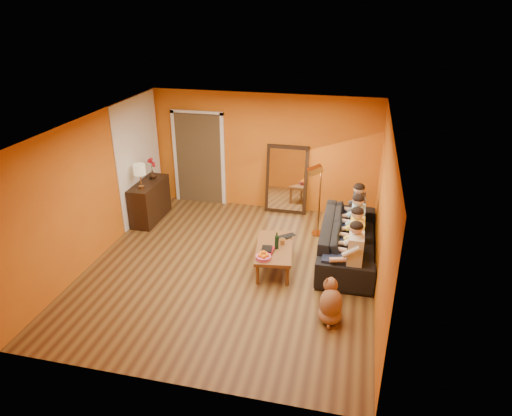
% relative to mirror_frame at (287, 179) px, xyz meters
% --- Properties ---
extents(room_shell, '(5.00, 5.50, 2.60)m').
position_rel_mirror_frame_xyz_m(room_shell, '(-0.55, -2.26, 0.54)').
color(room_shell, brown).
rests_on(room_shell, ground).
extents(white_accent, '(0.02, 1.90, 2.58)m').
position_rel_mirror_frame_xyz_m(white_accent, '(-3.04, -0.88, 0.54)').
color(white_accent, white).
rests_on(white_accent, wall_left).
extents(doorway_recess, '(1.06, 0.30, 2.10)m').
position_rel_mirror_frame_xyz_m(doorway_recess, '(-2.05, 0.20, 0.29)').
color(doorway_recess, '#3F2D19').
rests_on(doorway_recess, floor).
extents(door_jamb_left, '(0.08, 0.06, 2.20)m').
position_rel_mirror_frame_xyz_m(door_jamb_left, '(-2.62, 0.08, 0.29)').
color(door_jamb_left, white).
rests_on(door_jamb_left, wall_back).
extents(door_jamb_right, '(0.08, 0.06, 2.20)m').
position_rel_mirror_frame_xyz_m(door_jamb_right, '(-1.48, 0.08, 0.29)').
color(door_jamb_right, white).
rests_on(door_jamb_right, wall_back).
extents(door_header, '(1.22, 0.06, 0.08)m').
position_rel_mirror_frame_xyz_m(door_header, '(-2.05, 0.08, 1.36)').
color(door_header, white).
rests_on(door_header, wall_back).
extents(mirror_frame, '(0.92, 0.27, 1.51)m').
position_rel_mirror_frame_xyz_m(mirror_frame, '(0.00, 0.00, 0.00)').
color(mirror_frame, black).
rests_on(mirror_frame, floor).
extents(mirror_glass, '(0.78, 0.21, 1.35)m').
position_rel_mirror_frame_xyz_m(mirror_glass, '(0.00, -0.04, 0.00)').
color(mirror_glass, white).
rests_on(mirror_glass, mirror_frame).
extents(sideboard, '(0.44, 1.18, 0.85)m').
position_rel_mirror_frame_xyz_m(sideboard, '(-2.79, -1.08, -0.34)').
color(sideboard, black).
rests_on(sideboard, floor).
extents(table_lamp, '(0.24, 0.24, 0.51)m').
position_rel_mirror_frame_xyz_m(table_lamp, '(-2.79, -1.38, 0.34)').
color(table_lamp, beige).
rests_on(table_lamp, sideboard).
extents(sofa, '(2.48, 0.97, 0.73)m').
position_rel_mirror_frame_xyz_m(sofa, '(1.45, -1.74, -0.40)').
color(sofa, black).
rests_on(sofa, floor).
extents(coffee_table, '(0.78, 1.29, 0.42)m').
position_rel_mirror_frame_xyz_m(coffee_table, '(0.20, -2.41, -0.55)').
color(coffee_table, brown).
rests_on(coffee_table, floor).
extents(floor_lamp, '(0.36, 0.32, 1.44)m').
position_rel_mirror_frame_xyz_m(floor_lamp, '(0.82, -0.98, -0.04)').
color(floor_lamp, '#AC6B32').
rests_on(floor_lamp, floor).
extents(dog, '(0.48, 0.63, 0.65)m').
position_rel_mirror_frame_xyz_m(dog, '(1.29, -3.64, -0.43)').
color(dog, '#8C5C3F').
rests_on(dog, floor).
extents(person_far_left, '(0.70, 0.44, 1.22)m').
position_rel_mirror_frame_xyz_m(person_far_left, '(1.58, -2.74, -0.15)').
color(person_far_left, beige).
rests_on(person_far_left, sofa).
extents(person_mid_left, '(0.70, 0.44, 1.22)m').
position_rel_mirror_frame_xyz_m(person_mid_left, '(1.58, -2.19, -0.15)').
color(person_mid_left, '#E8D04D').
rests_on(person_mid_left, sofa).
extents(person_mid_right, '(0.70, 0.44, 1.22)m').
position_rel_mirror_frame_xyz_m(person_mid_right, '(1.58, -1.64, -0.15)').
color(person_mid_right, '#8EC3DC').
rests_on(person_mid_right, sofa).
extents(person_far_right, '(0.70, 0.44, 1.22)m').
position_rel_mirror_frame_xyz_m(person_far_right, '(1.58, -1.09, -0.15)').
color(person_far_right, '#36373C').
rests_on(person_far_right, sofa).
extents(fruit_bowl, '(0.26, 0.26, 0.16)m').
position_rel_mirror_frame_xyz_m(fruit_bowl, '(0.10, -2.86, -0.26)').
color(fruit_bowl, '#D1497D').
rests_on(fruit_bowl, coffee_table).
extents(wine_bottle, '(0.07, 0.07, 0.31)m').
position_rel_mirror_frame_xyz_m(wine_bottle, '(0.25, -2.46, -0.18)').
color(wine_bottle, black).
rests_on(wine_bottle, coffee_table).
extents(tumbler, '(0.13, 0.13, 0.10)m').
position_rel_mirror_frame_xyz_m(tumbler, '(0.32, -2.29, -0.29)').
color(tumbler, '#B27F3F').
rests_on(tumbler, coffee_table).
extents(laptop, '(0.43, 0.41, 0.03)m').
position_rel_mirror_frame_xyz_m(laptop, '(0.38, -2.06, -0.33)').
color(laptop, black).
rests_on(laptop, coffee_table).
extents(book_lower, '(0.18, 0.24, 0.02)m').
position_rel_mirror_frame_xyz_m(book_lower, '(0.02, -2.61, -0.33)').
color(book_lower, black).
rests_on(book_lower, coffee_table).
extents(book_mid, '(0.21, 0.27, 0.02)m').
position_rel_mirror_frame_xyz_m(book_mid, '(0.03, -2.60, -0.31)').
color(book_mid, '#AC131F').
rests_on(book_mid, book_lower).
extents(book_upper, '(0.20, 0.26, 0.02)m').
position_rel_mirror_frame_xyz_m(book_upper, '(0.02, -2.62, -0.29)').
color(book_upper, black).
rests_on(book_upper, book_mid).
extents(vase, '(0.18, 0.18, 0.18)m').
position_rel_mirror_frame_xyz_m(vase, '(-2.79, -0.83, 0.18)').
color(vase, black).
rests_on(vase, sideboard).
extents(flowers, '(0.17, 0.17, 0.48)m').
position_rel_mirror_frame_xyz_m(flowers, '(-2.79, -0.83, 0.45)').
color(flowers, '#AC131F').
rests_on(flowers, vase).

